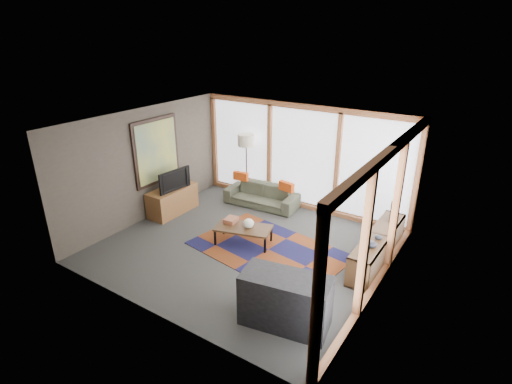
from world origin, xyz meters
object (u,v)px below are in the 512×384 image
Objects in this scene: coffee_table at (243,235)px; bookshelf at (378,247)px; tv_console at (173,200)px; floor_lamp at (246,166)px; television at (172,179)px; sofa at (261,195)px; bar_counter at (285,301)px.

bookshelf is at bearing 19.05° from coffee_table.
tv_console is at bearing -173.27° from bookshelf.
floor_lamp is 1.35× the size of tv_console.
television reaches higher than tv_console.
television is (-0.87, -1.83, 0.04)m from floor_lamp.
coffee_table is at bearing -72.88° from sofa.
bar_counter reaches higher than coffee_table.
tv_console is at bearing 75.39° from television.
television is at bearing 172.95° from coffee_table.
television is (-4.78, -0.61, 0.61)m from bookshelf.
tv_console is at bearing 172.44° from coffee_table.
sofa is at bearing 116.86° from bar_counter.
sofa is 3.42m from bookshelf.
bookshelf is 4.86m from television.
bookshelf is at bearing 66.07° from bar_counter.
bar_counter is (4.16, -1.94, -0.47)m from television.
television is at bearing -115.49° from floor_lamp.
bar_counter is at bearing -103.68° from bookshelf.
bar_counter is at bearing -48.87° from floor_lamp.
coffee_table is at bearing -160.95° from bookshelf.
coffee_table is 0.50× the size of bookshelf.
tv_console is 1.42× the size of television.
coffee_table is at bearing -91.07° from television.
bookshelf reaches higher than coffee_table.
bar_counter is (3.29, -3.77, -0.44)m from floor_lamp.
sofa is 0.80× the size of bookshelf.
floor_lamp reaches higher than television.
floor_lamp is 2.02m from television.
bookshelf is at bearing -17.36° from floor_lamp.
bar_counter is at bearing -40.76° from coffee_table.
television is at bearing -138.10° from sofa.
floor_lamp is at bearing 153.61° from sofa.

